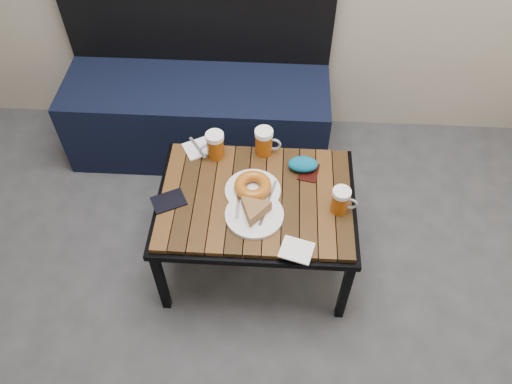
# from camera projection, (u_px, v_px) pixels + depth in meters

# --- Properties ---
(bench) EXTENTS (1.40, 0.50, 0.95)m
(bench) POSITION_uv_depth(u_px,v_px,m) (199.00, 108.00, 2.74)
(bench) COLOR black
(bench) RESTS_ON ground
(cafe_table) EXTENTS (0.84, 0.62, 0.47)m
(cafe_table) POSITION_uv_depth(u_px,v_px,m) (256.00, 203.00, 2.12)
(cafe_table) COLOR black
(cafe_table) RESTS_ON ground
(beer_mug_left) EXTENTS (0.12, 0.10, 0.13)m
(beer_mug_left) POSITION_uv_depth(u_px,v_px,m) (215.00, 145.00, 2.19)
(beer_mug_left) COLOR #92410B
(beer_mug_left) RESTS_ON cafe_table
(beer_mug_centre) EXTENTS (0.12, 0.08, 0.13)m
(beer_mug_centre) POSITION_uv_depth(u_px,v_px,m) (264.00, 142.00, 2.20)
(beer_mug_centre) COLOR #92410B
(beer_mug_centre) RESTS_ON cafe_table
(beer_mug_right) EXTENTS (0.11, 0.08, 0.12)m
(beer_mug_right) POSITION_uv_depth(u_px,v_px,m) (341.00, 200.00, 1.99)
(beer_mug_right) COLOR #92410B
(beer_mug_right) RESTS_ON cafe_table
(plate_pie) EXTENTS (0.24, 0.24, 0.07)m
(plate_pie) POSITION_uv_depth(u_px,v_px,m) (254.00, 212.00, 2.00)
(plate_pie) COLOR white
(plate_pie) RESTS_ON cafe_table
(plate_bagel) EXTENTS (0.23, 0.31, 0.06)m
(plate_bagel) POSITION_uv_depth(u_px,v_px,m) (253.00, 188.00, 2.08)
(plate_bagel) COLOR white
(plate_bagel) RESTS_ON cafe_table
(napkin_left) EXTENTS (0.16, 0.16, 0.01)m
(napkin_left) POSITION_uv_depth(u_px,v_px,m) (198.00, 149.00, 2.26)
(napkin_left) COLOR white
(napkin_left) RESTS_ON cafe_table
(napkin_right) EXTENTS (0.15, 0.13, 0.01)m
(napkin_right) POSITION_uv_depth(u_px,v_px,m) (297.00, 250.00, 1.91)
(napkin_right) COLOR white
(napkin_right) RESTS_ON cafe_table
(passport_navy) EXTENTS (0.16, 0.15, 0.01)m
(passport_navy) POSITION_uv_depth(u_px,v_px,m) (169.00, 201.00, 2.07)
(passport_navy) COLOR black
(passport_navy) RESTS_ON cafe_table
(passport_burgundy) EXTENTS (0.10, 0.13, 0.01)m
(passport_burgundy) POSITION_uv_depth(u_px,v_px,m) (309.00, 172.00, 2.17)
(passport_burgundy) COLOR black
(passport_burgundy) RESTS_ON cafe_table
(knit_pouch) EXTENTS (0.13, 0.09, 0.06)m
(knit_pouch) POSITION_uv_depth(u_px,v_px,m) (303.00, 164.00, 2.16)
(knit_pouch) COLOR #055386
(knit_pouch) RESTS_ON cafe_table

